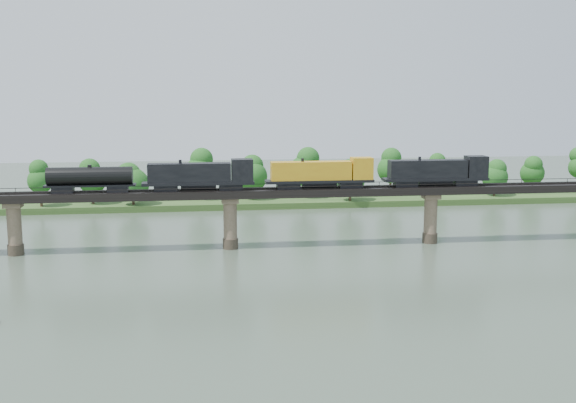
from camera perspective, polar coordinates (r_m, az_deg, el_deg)
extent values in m
plane|color=#384739|center=(111.46, -3.73, -7.12)|extent=(400.00, 400.00, 0.00)
cube|color=#2E4E1F|center=(194.32, -5.42, 0.08)|extent=(300.00, 24.00, 1.60)
cylinder|color=#473A2D|center=(143.95, -20.71, -3.57)|extent=(3.00, 3.00, 2.00)
cylinder|color=#806954|center=(143.08, -20.81, -1.81)|extent=(2.60, 2.60, 9.00)
cube|color=#806954|center=(142.42, -20.90, -0.23)|extent=(3.20, 3.20, 1.00)
cylinder|color=#473A2D|center=(140.26, -4.57, -3.32)|extent=(3.00, 3.00, 2.00)
cylinder|color=#806954|center=(139.36, -4.59, -1.52)|extent=(2.60, 2.60, 9.00)
cube|color=#806954|center=(138.68, -4.61, 0.11)|extent=(3.20, 3.20, 1.00)
cylinder|color=#473A2D|center=(147.73, 11.14, -2.83)|extent=(3.00, 3.00, 2.00)
cylinder|color=#806954|center=(146.88, 11.19, -1.12)|extent=(2.60, 2.60, 9.00)
cube|color=#806954|center=(146.24, 11.24, 0.43)|extent=(3.20, 3.20, 1.00)
cube|color=black|center=(138.50, -4.62, 0.62)|extent=(220.00, 5.00, 1.50)
cube|color=black|center=(137.64, -4.60, 0.91)|extent=(220.00, 0.12, 0.16)
cube|color=black|center=(139.12, -4.64, 1.00)|extent=(220.00, 0.12, 0.16)
cube|color=black|center=(135.92, -4.57, 1.08)|extent=(220.00, 0.10, 0.10)
cube|color=black|center=(140.67, -4.67, 1.35)|extent=(220.00, 0.10, 0.10)
cube|color=black|center=(135.97, -4.57, 0.93)|extent=(0.08, 0.08, 0.70)
cube|color=black|center=(140.71, -4.67, 1.20)|extent=(0.08, 0.08, 0.70)
cylinder|color=#382619|center=(188.99, -18.92, 0.16)|extent=(0.70, 0.70, 3.51)
sphere|color=#154C16|center=(188.36, -18.99, 1.56)|extent=(6.31, 6.31, 6.31)
sphere|color=#154C16|center=(188.02, -19.04, 2.45)|extent=(4.73, 4.73, 4.73)
cylinder|color=#382619|center=(189.43, -15.15, 0.33)|extent=(0.70, 0.70, 3.34)
sphere|color=#154C16|center=(188.83, -15.21, 1.67)|extent=(7.18, 7.18, 7.18)
sphere|color=#154C16|center=(188.50, -15.24, 2.51)|extent=(5.39, 5.39, 5.39)
cylinder|color=#382619|center=(185.72, -12.13, 0.19)|extent=(0.70, 0.70, 2.83)
sphere|color=#154C16|center=(185.19, -12.17, 1.34)|extent=(8.26, 8.26, 8.26)
sphere|color=#154C16|center=(184.90, -12.19, 2.07)|extent=(6.19, 6.19, 6.19)
cylinder|color=#382619|center=(191.49, -6.92, 0.77)|extent=(0.70, 0.70, 3.96)
sphere|color=#154C16|center=(190.81, -6.95, 2.34)|extent=(8.07, 8.07, 8.07)
sphere|color=#154C16|center=(190.45, -6.97, 3.32)|extent=(6.05, 6.05, 6.05)
cylinder|color=#382619|center=(190.64, -2.83, 0.68)|extent=(0.70, 0.70, 3.27)
sphere|color=#154C16|center=(190.06, -2.84, 1.98)|extent=(8.03, 8.03, 8.03)
sphere|color=#154C16|center=(189.74, -2.85, 2.79)|extent=(6.02, 6.02, 6.02)
cylinder|color=#382619|center=(193.40, 1.31, 0.90)|extent=(0.70, 0.70, 3.92)
sphere|color=#154C16|center=(192.72, 1.32, 2.44)|extent=(8.29, 8.29, 8.29)
sphere|color=#154C16|center=(192.37, 1.32, 3.41)|extent=(6.21, 6.21, 6.21)
cylinder|color=#382619|center=(188.70, 4.92, 0.53)|extent=(0.70, 0.70, 3.02)
sphere|color=#154C16|center=(188.15, 4.94, 1.75)|extent=(7.74, 7.74, 7.74)
sphere|color=#154C16|center=(187.84, 4.95, 2.51)|extent=(5.80, 5.80, 5.80)
cylinder|color=#382619|center=(200.17, 8.09, 1.08)|extent=(0.70, 0.70, 3.80)
sphere|color=#154C16|center=(199.54, 8.12, 2.52)|extent=(7.47, 7.47, 7.47)
sphere|color=#154C16|center=(199.20, 8.14, 3.42)|extent=(5.60, 5.60, 5.60)
cylinder|color=#382619|center=(204.51, 11.76, 1.09)|extent=(0.70, 0.70, 3.38)
sphere|color=#154C16|center=(203.94, 11.80, 2.34)|extent=(6.23, 6.23, 6.23)
sphere|color=#154C16|center=(203.64, 11.83, 3.13)|extent=(4.67, 4.67, 4.67)
cylinder|color=#382619|center=(204.18, 15.98, 0.83)|extent=(0.70, 0.70, 2.77)
sphere|color=#154C16|center=(203.71, 16.02, 1.86)|extent=(7.04, 7.04, 7.04)
sphere|color=#154C16|center=(203.45, 16.05, 2.50)|extent=(5.28, 5.28, 5.28)
cylinder|color=#382619|center=(214.39, 18.69, 1.10)|extent=(0.70, 0.70, 2.94)
sphere|color=#154C16|center=(213.92, 18.74, 2.14)|extent=(6.73, 6.73, 6.73)
sphere|color=#154C16|center=(213.65, 18.77, 2.79)|extent=(5.05, 5.05, 5.05)
cube|color=black|center=(148.22, 13.79, 1.47)|extent=(4.45, 2.67, 1.22)
cube|color=black|center=(144.24, 9.26, 1.41)|extent=(4.45, 2.67, 1.22)
cube|color=black|center=(146.02, 11.56, 1.75)|extent=(21.12, 3.34, 0.56)
cube|color=black|center=(145.24, 10.97, 2.55)|extent=(15.56, 3.00, 3.56)
cube|color=black|center=(148.67, 14.63, 2.69)|extent=(4.00, 3.34, 4.22)
cylinder|color=black|center=(146.09, 11.55, 1.51)|extent=(6.67, 1.56, 1.56)
cube|color=black|center=(141.44, 4.94, 1.35)|extent=(4.45, 2.67, 1.22)
cube|color=black|center=(139.32, 0.02, 1.26)|extent=(4.45, 2.67, 1.22)
cube|color=black|center=(140.15, 2.50, 1.62)|extent=(21.12, 3.34, 0.56)
cube|color=gold|center=(139.62, 1.83, 2.45)|extent=(15.56, 3.00, 3.56)
cube|color=gold|center=(141.55, 5.83, 2.63)|extent=(4.00, 3.34, 4.22)
cylinder|color=black|center=(140.23, 2.50, 1.37)|extent=(6.67, 1.56, 1.56)
cube|color=black|center=(138.31, -4.55, 1.18)|extent=(4.45, 2.67, 1.22)
cube|color=black|center=(138.23, -9.62, 1.07)|extent=(4.45, 2.67, 1.22)
cube|color=black|center=(138.03, -7.09, 1.45)|extent=(21.12, 3.34, 0.56)
cube|color=black|center=(137.77, -7.80, 2.28)|extent=(15.56, 3.00, 3.56)
cube|color=black|center=(138.04, -3.65, 2.50)|extent=(4.00, 3.34, 4.22)
cylinder|color=black|center=(138.11, -7.09, 1.20)|extent=(6.67, 1.56, 1.56)
cube|color=black|center=(138.84, -13.29, 0.99)|extent=(3.89, 2.45, 1.22)
cube|color=black|center=(140.21, -17.36, 0.90)|extent=(3.89, 2.45, 1.22)
cube|color=black|center=(139.34, -15.35, 1.24)|extent=(16.68, 2.67, 0.33)
cylinder|color=black|center=(139.12, -15.38, 1.97)|extent=(15.56, 3.34, 3.34)
cylinder|color=black|center=(138.92, -15.41, 2.69)|extent=(0.78, 0.78, 0.56)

